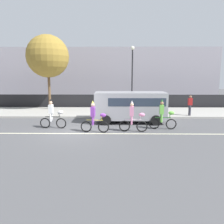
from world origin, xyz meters
The scene contains 13 objects.
ground_plane centered at (0.00, 0.00, 0.00)m, with size 80.00×80.00×0.00m, color #4C4C4F.
road_centre_line centered at (0.00, -0.50, 0.00)m, with size 36.00×0.14×0.01m, color beige.
sidewalk_curb centered at (0.00, 6.50, 0.07)m, with size 60.00×5.00×0.15m, color #9E9B93.
fence_line centered at (0.00, 9.40, 0.70)m, with size 40.00×0.08×1.40m, color black.
building_backdrop centered at (0.99, 18.00, 3.34)m, with size 28.00×8.00×6.68m, color #99939E.
parade_cyclist_zebra centered at (-1.64, 0.79, 0.84)m, with size 1.72×0.50×1.92m.
parade_cyclist_purple centered at (1.14, -0.19, 0.84)m, with size 1.72×0.50×1.92m.
parade_cyclist_pink centered at (3.44, 0.00, 0.84)m, with size 1.72×0.50×1.92m.
parade_cyclist_lime centered at (5.36, 0.65, 0.84)m, with size 1.72×0.50×1.92m.
parked_van_grey centered at (3.48, 2.70, 1.28)m, with size 5.00×2.22×2.18m.
street_lamp_post centered at (3.92, 7.94, 3.99)m, with size 0.36×0.36×5.86m.
street_tree_near_lamp centered at (-3.96, 7.93, 5.09)m, with size 3.93×3.93×6.91m.
pedestrian_onlooker centered at (8.34, 4.56, 1.01)m, with size 0.32×0.20×1.62m.
Camera 1 is at (2.34, -12.85, 3.41)m, focal length 35.00 mm.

